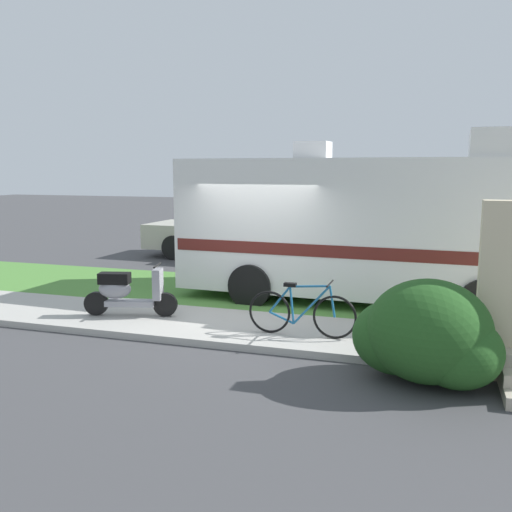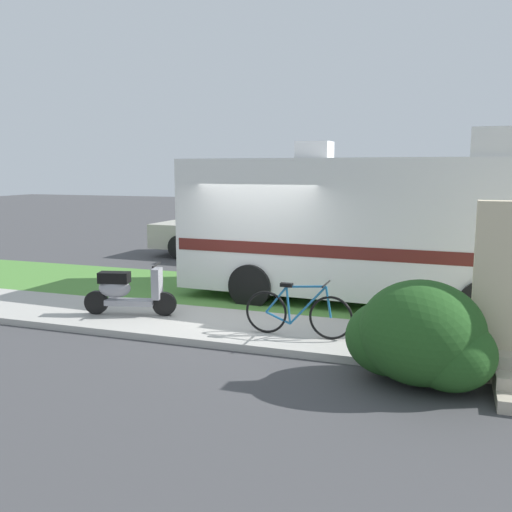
{
  "view_description": "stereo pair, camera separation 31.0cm",
  "coord_description": "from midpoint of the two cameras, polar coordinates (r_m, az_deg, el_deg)",
  "views": [
    {
      "loc": [
        3.33,
        -10.03,
        2.81
      ],
      "look_at": [
        0.05,
        0.3,
        1.1
      ],
      "focal_mm": 39.12,
      "sensor_mm": 36.0,
      "label": 1
    },
    {
      "loc": [
        3.63,
        -9.93,
        2.81
      ],
      "look_at": [
        0.05,
        0.3,
        1.1
      ],
      "focal_mm": 39.12,
      "sensor_mm": 36.0,
      "label": 2
    }
  ],
  "objects": [
    {
      "name": "ground_plane",
      "position": [
        10.94,
        -1.55,
        -5.92
      ],
      "size": [
        80.0,
        80.0,
        0.0
      ],
      "primitive_type": "plane",
      "color": "#424244"
    },
    {
      "name": "motorhome_rv",
      "position": [
        11.76,
        10.84,
        3.22
      ],
      "size": [
        7.61,
        2.97,
        3.5
      ],
      "color": "silver",
      "rests_on": "ground"
    },
    {
      "name": "sidewalk",
      "position": [
        9.84,
        -3.86,
        -7.29
      ],
      "size": [
        24.0,
        2.0,
        0.12
      ],
      "color": "#ADAAA3",
      "rests_on": "ground"
    },
    {
      "name": "bottle_spare",
      "position": [
        8.8,
        23.08,
        -8.74
      ],
      "size": [
        0.07,
        0.07,
        0.29
      ],
      "color": "#B2B2B7",
      "rests_on": "ground"
    },
    {
      "name": "pickup_truck_near",
      "position": [
        17.36,
        -0.99,
        2.89
      ],
      "size": [
        5.59,
        2.32,
        1.83
      ],
      "color": "#B7B29E",
      "rests_on": "ground"
    },
    {
      "name": "bicycle",
      "position": [
        9.05,
        3.69,
        -5.76
      ],
      "size": [
        1.78,
        0.52,
        0.91
      ],
      "color": "black",
      "rests_on": "ground"
    },
    {
      "name": "grass_strip",
      "position": [
        12.31,
        0.75,
        -4.04
      ],
      "size": [
        24.0,
        3.4,
        0.08
      ],
      "color": "#4C8438",
      "rests_on": "ground"
    },
    {
      "name": "scooter",
      "position": [
        10.54,
        -13.92,
        -3.54
      ],
      "size": [
        1.71,
        0.66,
        0.97
      ],
      "color": "black",
      "rests_on": "ground"
    },
    {
      "name": "bush_by_porch",
      "position": [
        7.61,
        15.89,
        -7.91
      ],
      "size": [
        1.93,
        1.44,
        1.36
      ],
      "color": "#23511E",
      "rests_on": "ground"
    }
  ]
}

